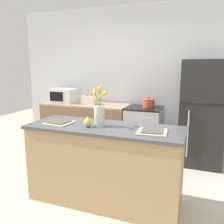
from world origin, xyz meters
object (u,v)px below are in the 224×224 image
object	(u,v)px
cooking_pot	(149,103)
refrigerator	(202,113)
plate_setting_right	(152,131)
microwave	(63,96)
plate_setting_left	(59,122)
flower_vase	(99,113)
toaster	(89,100)
pear_figurine	(88,122)
stove_range	(144,132)

from	to	relation	value
cooking_pot	refrigerator	bearing A→B (deg)	-1.97
plate_setting_right	cooking_pot	xyz separation A→B (m)	(-0.40, 1.68, 0.03)
plate_setting_right	refrigerator	bearing A→B (deg)	73.58
refrigerator	microwave	bearing A→B (deg)	-179.97
plate_setting_left	plate_setting_right	bearing A→B (deg)	0.00
flower_vase	plate_setting_left	size ratio (longest dim) A/B	1.38
refrigerator	plate_setting_right	size ratio (longest dim) A/B	5.23
plate_setting_right	toaster	world-z (taller)	toaster
refrigerator	plate_setting_right	distance (m)	1.73
refrigerator	flower_vase	world-z (taller)	refrigerator
flower_vase	pear_figurine	size ratio (longest dim) A/B	3.08
flower_vase	toaster	xyz separation A→B (m)	(-0.90, 1.58, -0.11)
flower_vase	pear_figurine	xyz separation A→B (m)	(-0.10, -0.09, -0.10)
flower_vase	plate_setting_left	bearing A→B (deg)	-174.44
flower_vase	refrigerator	bearing A→B (deg)	55.39
stove_range	pear_figurine	world-z (taller)	pear_figurine
stove_range	refrigerator	xyz separation A→B (m)	(0.95, 0.00, 0.41)
cooking_pot	microwave	size ratio (longest dim) A/B	0.44
stove_range	pear_figurine	size ratio (longest dim) A/B	6.08
flower_vase	toaster	size ratio (longest dim) A/B	1.61
refrigerator	microwave	distance (m)	2.59
pear_figurine	plate_setting_right	world-z (taller)	pear_figurine
microwave	refrigerator	bearing A→B (deg)	0.03
refrigerator	flower_vase	distance (m)	1.96
pear_figurine	plate_setting_right	size ratio (longest dim) A/B	0.45
plate_setting_right	plate_setting_left	bearing A→B (deg)	180.00
refrigerator	microwave	xyz separation A→B (m)	(-2.59, -0.00, 0.17)
pear_figurine	microwave	distance (m)	2.18
pear_figurine	plate_setting_right	distance (m)	0.73
plate_setting_right	pear_figurine	bearing A→B (deg)	-176.81
stove_range	toaster	bearing A→B (deg)	-178.66
pear_figurine	toaster	world-z (taller)	pear_figurine
pear_figurine	microwave	xyz separation A→B (m)	(-1.38, 1.69, 0.04)
microwave	pear_figurine	bearing A→B (deg)	-50.87
stove_range	refrigerator	size ratio (longest dim) A/B	0.52
toaster	cooking_pot	xyz separation A→B (m)	(1.12, 0.06, -0.01)
cooking_pot	pear_figurine	bearing A→B (deg)	-100.75
cooking_pot	toaster	bearing A→B (deg)	-177.16
pear_figurine	microwave	size ratio (longest dim) A/B	0.30
plate_setting_right	toaster	distance (m)	2.23
stove_range	cooking_pot	world-z (taller)	cooking_pot
refrigerator	flower_vase	bearing A→B (deg)	-124.61
refrigerator	plate_setting_left	bearing A→B (deg)	-134.26
pear_figurine	plate_setting_left	distance (m)	0.41
cooking_pot	microwave	world-z (taller)	microwave
stove_range	refrigerator	world-z (taller)	refrigerator
plate_setting_left	toaster	distance (m)	1.68
flower_vase	microwave	size ratio (longest dim) A/B	0.94
toaster	plate_setting_left	bearing A→B (deg)	-76.40
plate_setting_left	refrigerator	bearing A→B (deg)	45.74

